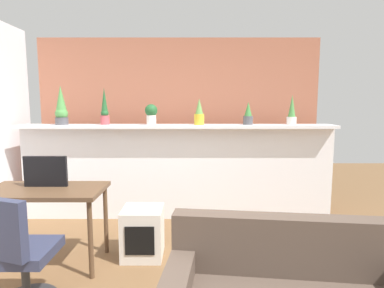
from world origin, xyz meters
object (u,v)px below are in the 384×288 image
(potted_plant_2, at_px, (153,113))
(potted_plant_5, at_px, (293,112))
(potted_plant_1, at_px, (106,109))
(potted_plant_4, at_px, (250,115))
(side_cube_shelf, at_px, (144,233))
(potted_plant_0, at_px, (63,108))
(potted_plant_3, at_px, (201,113))
(desk, at_px, (47,197))
(office_chair, at_px, (20,263))
(tv_monitor, at_px, (47,171))

(potted_plant_2, height_order, potted_plant_5, potted_plant_5)
(potted_plant_1, relative_size, potted_plant_4, 1.62)
(potted_plant_5, relative_size, side_cube_shelf, 0.78)
(potted_plant_0, bearing_deg, potted_plant_3, -0.74)
(potted_plant_0, relative_size, desk, 0.46)
(potted_plant_4, bearing_deg, desk, -149.07)
(potted_plant_4, xyz_separation_m, office_chair, (-2.01, -2.00, -1.01))
(potted_plant_2, xyz_separation_m, office_chair, (-0.74, -1.94, -1.03))
(potted_plant_0, bearing_deg, potted_plant_2, -1.81)
(tv_monitor, relative_size, office_chair, 0.45)
(desk, distance_m, tv_monitor, 0.25)
(potted_plant_3, relative_size, potted_plant_4, 1.16)
(potted_plant_0, height_order, side_cube_shelf, potted_plant_0)
(potted_plant_5, bearing_deg, potted_plant_0, -179.54)
(side_cube_shelf, bearing_deg, desk, -169.97)
(potted_plant_0, relative_size, tv_monitor, 1.24)
(potted_plant_1, distance_m, tv_monitor, 1.36)
(potted_plant_0, bearing_deg, office_chair, -77.52)
(potted_plant_0, xyz_separation_m, tv_monitor, (0.30, -1.18, -0.59))
(tv_monitor, bearing_deg, side_cube_shelf, 4.92)
(potted_plant_3, height_order, desk, potted_plant_3)
(potted_plant_0, height_order, potted_plant_4, potted_plant_0)
(potted_plant_0, distance_m, potted_plant_5, 3.02)
(potted_plant_2, relative_size, side_cube_shelf, 0.54)
(tv_monitor, bearing_deg, potted_plant_1, 78.07)
(potted_plant_3, height_order, side_cube_shelf, potted_plant_3)
(office_chair, height_order, side_cube_shelf, office_chair)
(potted_plant_0, xyz_separation_m, potted_plant_5, (3.02, 0.02, -0.05))
(potted_plant_1, relative_size, office_chair, 0.53)
(office_chair, distance_m, side_cube_shelf, 1.18)
(potted_plant_0, height_order, potted_plant_1, potted_plant_0)
(potted_plant_1, relative_size, potted_plant_3, 1.40)
(potted_plant_1, bearing_deg, tv_monitor, -101.93)
(desk, bearing_deg, tv_monitor, 100.99)
(tv_monitor, xyz_separation_m, side_cube_shelf, (0.91, 0.08, -0.65))
(side_cube_shelf, bearing_deg, potted_plant_2, 91.69)
(potted_plant_1, relative_size, tv_monitor, 1.18)
(potted_plant_2, height_order, tv_monitor, potted_plant_2)
(potted_plant_1, relative_size, desk, 0.44)
(potted_plant_0, bearing_deg, potted_plant_1, 3.72)
(potted_plant_3, xyz_separation_m, potted_plant_5, (1.22, 0.05, 0.02))
(potted_plant_1, xyz_separation_m, potted_plant_3, (1.25, -0.06, -0.05))
(potted_plant_0, bearing_deg, side_cube_shelf, -42.20)
(office_chair, bearing_deg, desk, 99.66)
(tv_monitor, relative_size, side_cube_shelf, 0.82)
(potted_plant_0, relative_size, potted_plant_4, 1.70)
(potted_plant_1, distance_m, desk, 1.54)
(potted_plant_3, relative_size, tv_monitor, 0.84)
(potted_plant_2, bearing_deg, tv_monitor, -127.69)
(potted_plant_3, height_order, potted_plant_4, potted_plant_3)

